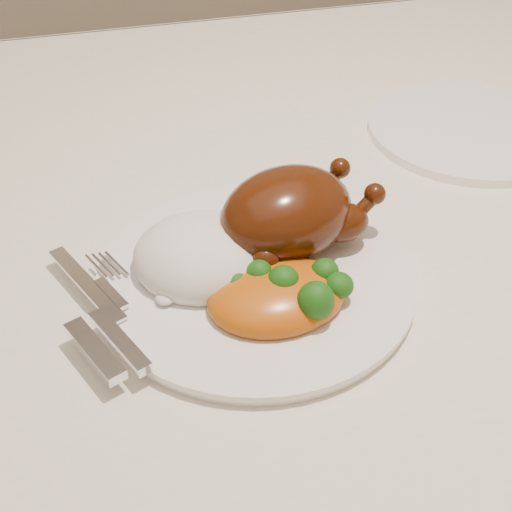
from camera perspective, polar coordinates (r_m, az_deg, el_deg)
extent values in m
cylinder|color=brown|center=(1.48, 19.35, 2.59)|extent=(0.07, 0.07, 0.72)
cube|color=brown|center=(0.73, -9.21, 0.78)|extent=(1.60, 0.90, 0.04)
cube|color=white|center=(0.71, -9.40, 2.28)|extent=(1.72, 1.02, 0.01)
cube|color=white|center=(1.20, -12.36, 13.13)|extent=(1.72, 0.01, 0.18)
cylinder|color=white|center=(0.63, 0.00, -1.83)|extent=(0.34, 0.34, 0.01)
cylinder|color=white|center=(0.89, 16.66, 9.67)|extent=(0.30, 0.30, 0.01)
ellipsoid|color=#4B1A08|center=(0.63, 2.44, 3.40)|extent=(0.15, 0.13, 0.08)
ellipsoid|color=#4B1A08|center=(0.61, 1.80, 4.41)|extent=(0.07, 0.06, 0.03)
ellipsoid|color=#4B1A08|center=(0.64, 6.94, 2.68)|extent=(0.05, 0.04, 0.04)
sphere|color=#4B1A08|center=(0.65, 9.49, 4.92)|extent=(0.02, 0.02, 0.02)
ellipsoid|color=#4B1A08|center=(0.68, 4.29, 4.87)|extent=(0.05, 0.04, 0.04)
sphere|color=#4B1A08|center=(0.68, 6.74, 6.99)|extent=(0.02, 0.02, 0.02)
sphere|color=#4B1A08|center=(0.60, 0.73, -0.19)|extent=(0.03, 0.03, 0.03)
sphere|color=#4B1A08|center=(0.64, -2.11, 2.62)|extent=(0.03, 0.03, 0.03)
ellipsoid|color=white|center=(0.63, -4.28, -0.09)|extent=(0.15, 0.14, 0.06)
ellipsoid|color=#CC560D|center=(0.59, 1.67, -3.21)|extent=(0.13, 0.10, 0.04)
ellipsoid|color=#CC560D|center=(0.61, 4.29, -2.08)|extent=(0.05, 0.05, 0.03)
ellipsoid|color=#0D3508|center=(0.60, 5.52, -1.27)|extent=(0.02, 0.02, 0.02)
ellipsoid|color=#0D3508|center=(0.57, 4.81, -3.59)|extent=(0.03, 0.03, 0.03)
ellipsoid|color=#0D3508|center=(0.58, 2.19, -2.05)|extent=(0.03, 0.03, 0.03)
ellipsoid|color=#0D3508|center=(0.59, -1.64, -2.27)|extent=(0.03, 0.03, 0.03)
ellipsoid|color=#0D3508|center=(0.59, 0.26, -1.48)|extent=(0.02, 0.02, 0.03)
ellipsoid|color=#0D3508|center=(0.59, 6.64, -2.36)|extent=(0.02, 0.02, 0.02)
ellipsoid|color=#0D3508|center=(0.60, 1.54, -2.43)|extent=(0.03, 0.03, 0.02)
cube|color=silver|center=(0.63, -13.43, -2.17)|extent=(0.06, 0.11, 0.00)
cube|color=silver|center=(0.56, -12.78, -7.39)|extent=(0.04, 0.07, 0.01)
cube|color=silver|center=(0.57, -10.87, -6.72)|extent=(0.04, 0.08, 0.01)
cube|color=silver|center=(0.63, -11.68, -1.80)|extent=(0.04, 0.08, 0.00)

